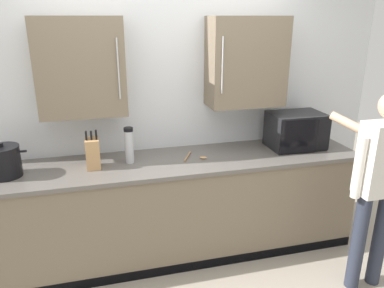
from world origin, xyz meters
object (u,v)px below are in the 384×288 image
Objects in this scene: microwave_oven at (294,131)px; stock_pot at (4,162)px; thermos_flask at (129,145)px; knife_block at (93,153)px; person_figure at (379,177)px; wooden_spoon at (196,157)px.

microwave_oven is 1.42× the size of stock_pot.
stock_pot is (-0.96, -0.05, -0.03)m from thermos_flask.
person_figure is (2.06, -0.82, -0.09)m from knife_block.
person_figure is at bearing -16.51° from stock_pot.
knife_block reaches higher than stock_pot.
microwave_oven reaches higher than wooden_spoon.
person_figure is (1.77, -0.85, -0.12)m from thermos_flask.
stock_pot is 2.84m from person_figure.
knife_block is (-0.30, -0.04, -0.03)m from thermos_flask.
person_figure is at bearing -74.56° from microwave_oven.
thermos_flask is 0.30m from knife_block.
person_figure reaches higher than stock_pot.
microwave_oven is at bearing 0.17° from thermos_flask.
thermos_flask is 0.59m from wooden_spoon.
thermos_flask is 0.96m from stock_pot.
thermos_flask is at bearing 176.44° from wooden_spoon.
knife_block is at bearing -179.80° from wooden_spoon.
knife_block is 0.66m from stock_pot.
person_figure is (0.24, -0.86, -0.13)m from microwave_oven.
microwave_oven is 0.31× the size of person_figure.
person_figure is (2.73, -0.81, -0.08)m from stock_pot.
stock_pot is at bearing -178.85° from microwave_oven.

